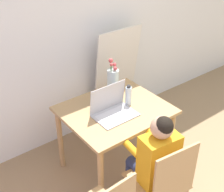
# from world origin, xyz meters

# --- Properties ---
(wall_back) EXTENTS (6.40, 0.05, 2.50)m
(wall_back) POSITION_xyz_m (0.00, 2.23, 1.25)
(wall_back) COLOR white
(wall_back) RESTS_ON ground_plane
(dining_table) EXTENTS (0.92, 0.78, 0.71)m
(dining_table) POSITION_xyz_m (-0.22, 1.45, 0.61)
(dining_table) COLOR tan
(dining_table) RESTS_ON ground_plane
(chair_occupied) EXTENTS (0.44, 0.44, 0.88)m
(chair_occupied) POSITION_xyz_m (-0.33, 0.72, 0.45)
(chair_occupied) COLOR tan
(chair_occupied) RESTS_ON ground_plane
(person_seated) EXTENTS (0.34, 0.45, 1.04)m
(person_seated) POSITION_xyz_m (-0.32, 0.84, 0.64)
(person_seated) COLOR orange
(person_seated) RESTS_ON ground_plane
(laptop) EXTENTS (0.36, 0.26, 0.26)m
(laptop) POSITION_xyz_m (-0.29, 1.40, 0.77)
(laptop) COLOR #B2B2B7
(laptop) RESTS_ON dining_table
(flower_vase) EXTENTS (0.11, 0.11, 0.37)m
(flower_vase) POSITION_xyz_m (-0.07, 1.67, 0.85)
(flower_vase) COLOR silver
(flower_vase) RESTS_ON dining_table
(water_bottle) EXTENTS (0.06, 0.06, 0.20)m
(water_bottle) POSITION_xyz_m (-0.08, 1.43, 0.81)
(water_bottle) COLOR silver
(water_bottle) RESTS_ON dining_table
(cardboard_panel) EXTENTS (0.57, 0.18, 1.20)m
(cardboard_panel) POSITION_xyz_m (0.28, 2.08, 0.60)
(cardboard_panel) COLOR silver
(cardboard_panel) RESTS_ON ground_plane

